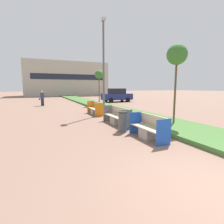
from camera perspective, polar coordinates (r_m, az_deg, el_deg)
name	(u,v)px	position (r m, az deg, el deg)	size (l,w,h in m)	color
ground_plane	(212,190)	(4.29, 29.96, -21.28)	(180.00, 180.00, 0.00)	#7A5B4C
planter_grass_strip	(113,109)	(15.61, 0.49, 0.96)	(2.80, 120.00, 0.18)	#426B33
building_backdrop	(66,79)	(44.97, -14.67, 10.28)	(18.97, 8.00, 7.88)	#B2AD9E
bench_blue_frame	(149,130)	(7.12, 11.91, -5.61)	(0.65, 1.88, 0.94)	#9E9B96
bench_grey_frame	(117,117)	(9.65, 1.64, -1.75)	(0.65, 2.41, 0.94)	#9E9B96
bench_orange_frame	(95,110)	(13.16, -5.45, 0.80)	(0.65, 2.02, 0.94)	#9E9B96
litter_bin	(123,122)	(8.00, 3.52, -3.19)	(0.41, 0.41, 0.93)	#4C4F51
street_lamp_post	(104,63)	(13.21, -2.78, 15.84)	(0.24, 0.44, 6.86)	#56595B
sapling_tree_near	(177,56)	(9.69, 20.43, 16.83)	(1.01, 1.01, 4.15)	brown
sapling_tree_far	(99,75)	(19.85, -4.28, 11.94)	(0.95, 0.95, 3.91)	brown
pedestrian_walking	(42,98)	(20.57, -21.84, 4.17)	(0.53, 0.24, 1.63)	#232633
parked_car_distant	(117,95)	(24.44, 1.59, 5.48)	(4.23, 2.00, 1.86)	navy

